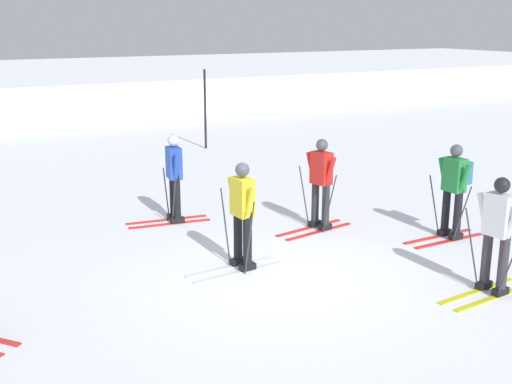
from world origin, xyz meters
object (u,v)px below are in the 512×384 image
skier_yellow (242,213)px  skier_green (455,186)px  skier_white (497,232)px  skier_red (321,182)px  trail_marker_pole (205,109)px  skier_blue (174,176)px

skier_yellow → skier_green: bearing=-6.0°
skier_yellow → skier_white: same height
skier_white → skier_red: bearing=98.6°
skier_yellow → trail_marker_pole: bearing=69.6°
skier_green → skier_yellow: bearing=174.0°
skier_yellow → skier_white: bearing=-42.7°
skier_white → skier_blue: size_ratio=1.00×
skier_red → skier_blue: 2.80m
skier_yellow → skier_red: bearing=27.1°
skier_white → skier_green: bearing=59.3°
skier_blue → skier_green: bearing=-38.7°
skier_yellow → trail_marker_pole: 10.04m
skier_green → trail_marker_pole: bearing=92.9°
skier_red → trail_marker_pole: trail_marker_pole is taller
skier_yellow → skier_red: 2.46m
skier_yellow → trail_marker_pole: trail_marker_pole is taller
skier_green → skier_red: bearing=139.6°
skier_yellow → skier_green: 4.02m
skier_yellow → skier_white: 3.73m
skier_green → trail_marker_pole: size_ratio=0.72×
skier_green → skier_blue: size_ratio=1.00×
skier_yellow → skier_blue: bearing=90.8°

